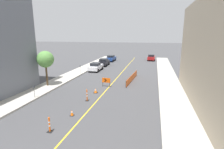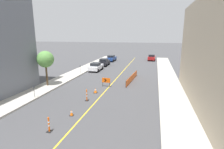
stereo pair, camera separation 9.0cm
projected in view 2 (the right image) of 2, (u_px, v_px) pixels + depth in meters
The scene contains 16 objects.
lane_stripe at pixel (118, 77), 28.64m from camera, with size 0.12×50.64×0.01m.
sidewalk_left at pixel (74, 74), 30.45m from camera, with size 2.99×50.64×0.18m.
sidewalk_right at pixel (168, 79), 26.79m from camera, with size 2.99×50.64×0.18m.
traffic_cone_second at pixel (72, 113), 14.98m from camera, with size 0.33×0.33×0.50m.
traffic_cone_third at pixel (95, 91), 20.83m from camera, with size 0.46×0.46×0.56m.
delineator_post_front at pixel (49, 125), 12.43m from camera, with size 0.35×0.35×1.14m.
delineator_post_rear at pixel (87, 96), 18.27m from camera, with size 0.34×0.34×1.25m.
arrow_barricade_primary at pixel (106, 81), 23.12m from camera, with size 1.13×0.13×1.20m.
safety_mesh_fence at pixel (132, 78), 26.13m from camera, with size 0.69×7.58×0.92m.
parked_car_curb_near at pixel (96, 67), 33.38m from camera, with size 1.93×4.31×1.59m.
parked_car_curb_mid at pixel (104, 62), 38.96m from camera, with size 1.95×4.36×1.59m.
parked_car_curb_far at pixel (111, 58), 45.35m from camera, with size 1.95×4.36×1.59m.
parked_car_opposite_side at pixel (152, 57), 46.78m from camera, with size 1.95×4.36×1.59m.
parking_meter_near_curb at pixel (34, 89), 18.72m from camera, with size 0.12×0.11×1.34m.
parking_meter_far_curb at pixel (80, 68), 30.18m from camera, with size 0.12×0.11×1.42m.
street_tree_left_near at pixel (45, 59), 22.55m from camera, with size 2.16×2.16×4.59m.
Camera 2 is at (5.69, -1.93, 6.82)m, focal length 28.00 mm.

